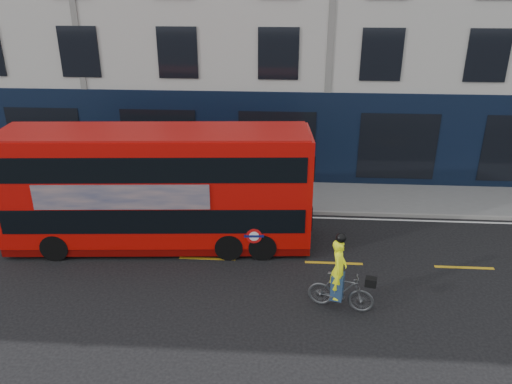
{
  "coord_description": "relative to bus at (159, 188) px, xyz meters",
  "views": [
    {
      "loc": [
        -1.54,
        -12.11,
        8.22
      ],
      "look_at": [
        -2.52,
        2.58,
        1.89
      ],
      "focal_mm": 35.0,
      "sensor_mm": 36.0,
      "label": 1
    }
  ],
  "objects": [
    {
      "name": "lane_dashes",
      "position": [
        5.63,
        -0.88,
        -2.01
      ],
      "size": [
        58.0,
        0.12,
        0.01
      ],
      "primitive_type": null,
      "color": "gold",
      "rests_on": "ground"
    },
    {
      "name": "kerb",
      "position": [
        5.63,
        2.62,
        -1.95
      ],
      "size": [
        60.0,
        0.12,
        0.13
      ],
      "primitive_type": "cube",
      "color": "gray",
      "rests_on": "ground"
    },
    {
      "name": "bus",
      "position": [
        0.0,
        0.0,
        0.0
      ],
      "size": [
        9.91,
        2.92,
        3.94
      ],
      "rotation": [
        0.0,
        0.0,
        0.07
      ],
      "color": "#C00B07",
      "rests_on": "ground"
    },
    {
      "name": "ground",
      "position": [
        5.63,
        -2.38,
        -2.02
      ],
      "size": [
        120.0,
        120.0,
        0.0
      ],
      "primitive_type": "plane",
      "color": "black",
      "rests_on": "ground"
    },
    {
      "name": "road_edge_line",
      "position": [
        5.63,
        2.32,
        -2.01
      ],
      "size": [
        58.0,
        0.1,
        0.01
      ],
      "primitive_type": "cube",
      "color": "silver",
      "rests_on": "ground"
    },
    {
      "name": "pavement",
      "position": [
        5.63,
        4.12,
        -1.96
      ],
      "size": [
        60.0,
        3.0,
        0.12
      ],
      "primitive_type": "cube",
      "color": "gray",
      "rests_on": "ground"
    },
    {
      "name": "cyclist",
      "position": [
        5.58,
        -3.19,
        -1.26
      ],
      "size": [
        1.85,
        0.92,
        2.27
      ],
      "rotation": [
        0.0,
        0.0,
        -0.25
      ],
      "color": "#484B4D",
      "rests_on": "ground"
    }
  ]
}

